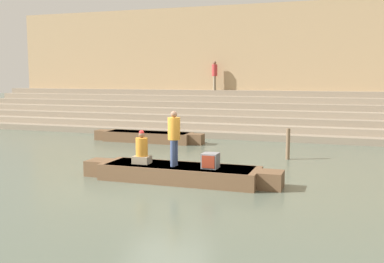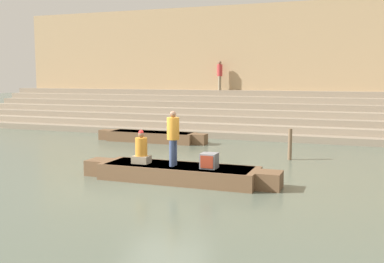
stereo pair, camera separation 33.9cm
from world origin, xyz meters
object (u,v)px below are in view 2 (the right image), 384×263
object	(u,v)px
person_rowing	(141,150)
person_on_steps	(220,73)
mooring_post	(290,144)
rowboat_main	(178,173)
tv_set	(209,161)
person_standing	(173,135)
moored_boat_shore	(151,136)

from	to	relation	value
person_rowing	person_on_steps	size ratio (longest dim) A/B	0.58
mooring_post	person_on_steps	xyz separation A→B (m)	(-5.76, 9.78, 2.79)
rowboat_main	person_rowing	bearing A→B (deg)	-173.07
tv_set	mooring_post	world-z (taller)	mooring_post
person_standing	tv_set	xyz separation A→B (m)	(1.13, 0.05, -0.73)
person_standing	moored_boat_shore	world-z (taller)	person_standing
person_on_steps	person_rowing	bearing A→B (deg)	164.01
rowboat_main	tv_set	bearing A→B (deg)	-2.86
moored_boat_shore	person_on_steps	world-z (taller)	person_on_steps
mooring_post	person_rowing	bearing A→B (deg)	-128.54
person_rowing	tv_set	size ratio (longest dim) A/B	2.16
rowboat_main	person_standing	distance (m)	1.20
person_rowing	tv_set	world-z (taller)	person_rowing
person_rowing	person_standing	bearing A→B (deg)	6.33
person_rowing	person_on_steps	bearing A→B (deg)	105.59
person_on_steps	tv_set	bearing A→B (deg)	172.33
person_standing	mooring_post	xyz separation A→B (m)	(2.80, 4.92, -0.84)
rowboat_main	tv_set	size ratio (longest dim) A/B	12.90
rowboat_main	person_rowing	xyz separation A→B (m)	(-1.20, -0.10, 0.64)
rowboat_main	mooring_post	bearing A→B (deg)	62.83
person_rowing	moored_boat_shore	xyz separation A→B (m)	(-3.16, 7.41, -0.64)
moored_boat_shore	person_on_steps	bearing A→B (deg)	75.28
person_standing	moored_boat_shore	distance (m)	8.66
rowboat_main	moored_boat_shore	world-z (taller)	same
person_on_steps	person_standing	bearing A→B (deg)	168.12
rowboat_main	mooring_post	size ratio (longest dim) A/B	5.20
person_rowing	mooring_post	distance (m)	6.25
rowboat_main	moored_boat_shore	xyz separation A→B (m)	(-4.37, 7.31, -0.00)
person_standing	person_rowing	xyz separation A→B (m)	(-1.09, 0.04, -0.54)
rowboat_main	moored_boat_shore	size ratio (longest dim) A/B	1.11
tv_set	person_standing	bearing A→B (deg)	-178.00
mooring_post	person_on_steps	size ratio (longest dim) A/B	0.67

